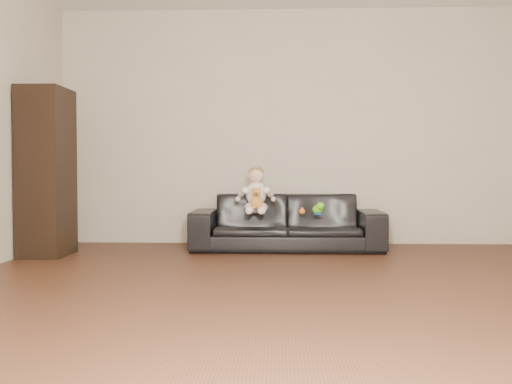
{
  "coord_description": "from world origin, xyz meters",
  "views": [
    {
      "loc": [
        -0.08,
        -3.61,
        0.8
      ],
      "look_at": [
        -0.3,
        2.16,
        0.59
      ],
      "focal_mm": 40.0,
      "sensor_mm": 36.0,
      "label": 1
    }
  ],
  "objects_px": {
    "teddy_bear": "(256,199)",
    "toy_rattle": "(302,211)",
    "cabinet": "(47,172)",
    "toy_green": "(318,209)",
    "baby": "(256,193)",
    "toy_blue_disc": "(318,214)",
    "sofa": "(287,222)"
  },
  "relations": [
    {
      "from": "baby",
      "to": "teddy_bear",
      "type": "bearing_deg",
      "value": -89.35
    },
    {
      "from": "sofa",
      "to": "cabinet",
      "type": "bearing_deg",
      "value": -167.08
    },
    {
      "from": "baby",
      "to": "toy_rattle",
      "type": "distance_m",
      "value": 0.5
    },
    {
      "from": "sofa",
      "to": "teddy_bear",
      "type": "relative_size",
      "value": 9.37
    },
    {
      "from": "baby",
      "to": "toy_green",
      "type": "bearing_deg",
      "value": -5.76
    },
    {
      "from": "baby",
      "to": "teddy_bear",
      "type": "height_order",
      "value": "baby"
    },
    {
      "from": "sofa",
      "to": "cabinet",
      "type": "distance_m",
      "value": 2.4
    },
    {
      "from": "sofa",
      "to": "baby",
      "type": "distance_m",
      "value": 0.45
    },
    {
      "from": "cabinet",
      "to": "sofa",
      "type": "bearing_deg",
      "value": 12.75
    },
    {
      "from": "toy_green",
      "to": "sofa",
      "type": "bearing_deg",
      "value": 156.73
    },
    {
      "from": "sofa",
      "to": "toy_green",
      "type": "xyz_separation_m",
      "value": [
        0.31,
        -0.13,
        0.14
      ]
    },
    {
      "from": "toy_rattle",
      "to": "toy_green",
      "type": "bearing_deg",
      "value": 18.98
    },
    {
      "from": "baby",
      "to": "toy_blue_disc",
      "type": "relative_size",
      "value": 5.0
    },
    {
      "from": "toy_green",
      "to": "cabinet",
      "type": "bearing_deg",
      "value": -171.36
    },
    {
      "from": "sofa",
      "to": "toy_green",
      "type": "height_order",
      "value": "sofa"
    },
    {
      "from": "teddy_bear",
      "to": "toy_blue_disc",
      "type": "xyz_separation_m",
      "value": [
        0.61,
        0.06,
        -0.15
      ]
    },
    {
      "from": "cabinet",
      "to": "toy_green",
      "type": "height_order",
      "value": "cabinet"
    },
    {
      "from": "cabinet",
      "to": "toy_blue_disc",
      "type": "relative_size",
      "value": 16.7
    },
    {
      "from": "teddy_bear",
      "to": "toy_green",
      "type": "xyz_separation_m",
      "value": [
        0.61,
        0.12,
        -0.11
      ]
    },
    {
      "from": "teddy_bear",
      "to": "toy_blue_disc",
      "type": "relative_size",
      "value": 2.18
    },
    {
      "from": "sofa",
      "to": "teddy_bear",
      "type": "height_order",
      "value": "teddy_bear"
    },
    {
      "from": "baby",
      "to": "toy_green",
      "type": "relative_size",
      "value": 3.53
    },
    {
      "from": "teddy_bear",
      "to": "toy_rattle",
      "type": "bearing_deg",
      "value": -1.25
    },
    {
      "from": "cabinet",
      "to": "toy_blue_disc",
      "type": "height_order",
      "value": "cabinet"
    },
    {
      "from": "cabinet",
      "to": "teddy_bear",
      "type": "height_order",
      "value": "cabinet"
    },
    {
      "from": "baby",
      "to": "toy_blue_disc",
      "type": "bearing_deg",
      "value": -10.96
    },
    {
      "from": "toy_green",
      "to": "toy_blue_disc",
      "type": "bearing_deg",
      "value": -92.37
    },
    {
      "from": "cabinet",
      "to": "toy_rattle",
      "type": "xyz_separation_m",
      "value": [
        2.44,
        0.34,
        -0.39
      ]
    },
    {
      "from": "baby",
      "to": "sofa",
      "type": "bearing_deg",
      "value": 15.58
    },
    {
      "from": "toy_green",
      "to": "toy_blue_disc",
      "type": "relative_size",
      "value": 1.41
    },
    {
      "from": "baby",
      "to": "cabinet",
      "type": "bearing_deg",
      "value": -171.25
    },
    {
      "from": "baby",
      "to": "teddy_bear",
      "type": "distance_m",
      "value": 0.15
    }
  ]
}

